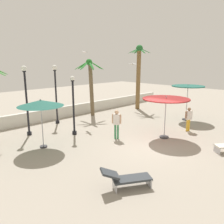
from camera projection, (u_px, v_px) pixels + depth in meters
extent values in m
plane|color=#9E9384|center=(153.00, 146.00, 12.38)|extent=(56.00, 56.00, 0.00)
cube|color=silver|center=(61.00, 112.00, 18.42)|extent=(25.20, 0.30, 0.89)
cylinder|color=#333338|center=(44.00, 146.00, 12.22)|extent=(0.38, 0.38, 0.08)
cylinder|color=#A5A5AD|center=(42.00, 127.00, 11.98)|extent=(0.05, 0.05, 2.30)
cone|color=#1E594C|center=(41.00, 103.00, 11.70)|extent=(2.35, 2.35, 0.31)
sphere|color=#99999E|center=(40.00, 100.00, 11.66)|extent=(0.08, 0.08, 0.08)
cylinder|color=#333338|center=(186.00, 119.00, 17.86)|extent=(0.54, 0.54, 0.08)
cylinder|color=#A5A5AD|center=(187.00, 103.00, 17.58)|extent=(0.05, 0.05, 2.65)
cylinder|color=#1E594C|center=(188.00, 86.00, 17.29)|extent=(2.43, 2.43, 0.06)
sphere|color=#99999E|center=(188.00, 84.00, 17.26)|extent=(0.08, 0.08, 0.08)
cylinder|color=#333338|center=(164.00, 137.00, 13.74)|extent=(0.55, 0.55, 0.08)
cylinder|color=#A5A5AD|center=(165.00, 118.00, 13.49)|extent=(0.05, 0.05, 2.38)
cylinder|color=maroon|center=(166.00, 99.00, 13.24)|extent=(2.72, 2.72, 0.06)
sphere|color=#99999E|center=(166.00, 97.00, 13.21)|extent=(0.08, 0.08, 0.08)
cylinder|color=brown|center=(91.00, 89.00, 18.83)|extent=(0.50, 0.32, 4.41)
sphere|color=#247427|center=(89.00, 62.00, 18.22)|extent=(0.50, 0.50, 0.50)
ellipsoid|color=#247427|center=(96.00, 65.00, 18.64)|extent=(1.17, 0.39, 0.69)
ellipsoid|color=#247427|center=(90.00, 65.00, 18.90)|extent=(0.98, 0.93, 0.69)
ellipsoid|color=#247427|center=(83.00, 65.00, 18.62)|extent=(0.42, 1.17, 0.69)
ellipsoid|color=#247427|center=(81.00, 66.00, 18.02)|extent=(1.14, 0.61, 0.69)
ellipsoid|color=#247427|center=(84.00, 66.00, 17.73)|extent=(1.16, 0.50, 0.69)
ellipsoid|color=#247427|center=(91.00, 66.00, 17.69)|extent=(0.64, 1.14, 0.69)
ellipsoid|color=#247427|center=(97.00, 65.00, 18.15)|extent=(0.80, 1.07, 0.69)
cylinder|color=brown|center=(138.00, 79.00, 21.40)|extent=(0.45, 0.39, 5.61)
sphere|color=#266C2F|center=(139.00, 48.00, 20.82)|extent=(0.63, 0.63, 0.63)
ellipsoid|color=#266C2F|center=(143.00, 51.00, 21.27)|extent=(1.02, 0.29, 0.50)
ellipsoid|color=#266C2F|center=(137.00, 51.00, 21.36)|extent=(0.60, 1.00, 0.50)
ellipsoid|color=#266C2F|center=(133.00, 51.00, 20.99)|extent=(0.70, 0.96, 0.50)
ellipsoid|color=#266C2F|center=(135.00, 51.00, 20.51)|extent=(1.01, 0.25, 0.50)
ellipsoid|color=#266C2F|center=(142.00, 51.00, 20.38)|extent=(0.58, 1.00, 0.50)
ellipsoid|color=#266C2F|center=(145.00, 51.00, 20.74)|extent=(0.69, 0.96, 0.50)
cylinder|color=black|center=(74.00, 133.00, 14.37)|extent=(0.28, 0.28, 0.20)
cylinder|color=black|center=(74.00, 108.00, 14.02)|extent=(0.12, 0.12, 3.34)
cylinder|color=black|center=(73.00, 81.00, 13.66)|extent=(0.22, 0.22, 0.06)
sphere|color=white|center=(72.00, 78.00, 13.62)|extent=(0.29, 0.29, 0.29)
cylinder|color=black|center=(58.00, 122.00, 16.90)|extent=(0.28, 0.28, 0.20)
cylinder|color=black|center=(56.00, 97.00, 16.50)|extent=(0.12, 0.12, 3.85)
cylinder|color=black|center=(55.00, 70.00, 16.08)|extent=(0.22, 0.22, 0.06)
sphere|color=white|center=(55.00, 68.00, 16.04)|extent=(0.37, 0.37, 0.37)
cylinder|color=black|center=(29.00, 133.00, 14.23)|extent=(0.28, 0.28, 0.20)
cylinder|color=black|center=(27.00, 104.00, 13.83)|extent=(0.12, 0.12, 3.91)
cylinder|color=black|center=(24.00, 71.00, 13.40)|extent=(0.22, 0.22, 0.06)
sphere|color=white|center=(24.00, 68.00, 13.36)|extent=(0.33, 0.33, 0.33)
cube|color=#B7B7BC|center=(149.00, 181.00, 8.48)|extent=(0.32, 0.49, 0.35)
cube|color=#B7B7BC|center=(115.00, 185.00, 8.17)|extent=(0.32, 0.49, 0.35)
cube|color=#33383D|center=(132.00, 179.00, 8.29)|extent=(1.48, 1.20, 0.08)
cube|color=#33383D|center=(110.00, 174.00, 8.03)|extent=(0.83, 0.80, 0.32)
cube|color=#B7B7BC|center=(217.00, 150.00, 11.44)|extent=(0.38, 0.45, 0.35)
cylinder|color=gold|center=(189.00, 125.00, 14.95)|extent=(0.12, 0.12, 0.80)
cylinder|color=gold|center=(187.00, 125.00, 14.89)|extent=(0.12, 0.12, 0.80)
cube|color=silver|center=(189.00, 115.00, 14.77)|extent=(0.43, 0.36, 0.57)
sphere|color=#936B4C|center=(189.00, 109.00, 14.69)|extent=(0.22, 0.22, 0.22)
cylinder|color=#936B4C|center=(192.00, 114.00, 14.85)|extent=(0.08, 0.08, 0.51)
cylinder|color=#936B4C|center=(186.00, 115.00, 14.68)|extent=(0.08, 0.08, 0.51)
cylinder|color=#3F8C59|center=(118.00, 132.00, 13.45)|extent=(0.12, 0.12, 0.88)
cylinder|color=#3F8C59|center=(115.00, 132.00, 13.49)|extent=(0.12, 0.12, 0.88)
cube|color=silver|center=(117.00, 119.00, 13.30)|extent=(0.39, 0.43, 0.62)
sphere|color=tan|center=(117.00, 112.00, 13.21)|extent=(0.24, 0.24, 0.24)
cylinder|color=tan|center=(121.00, 119.00, 13.24)|extent=(0.08, 0.08, 0.56)
cylinder|color=tan|center=(113.00, 119.00, 13.36)|extent=(0.08, 0.08, 0.56)
ellipsoid|color=white|center=(132.00, 64.00, 21.49)|extent=(0.34, 0.20, 0.12)
sphere|color=white|center=(131.00, 64.00, 21.40)|extent=(0.10, 0.10, 0.10)
cube|color=silver|center=(134.00, 64.00, 21.23)|extent=(0.29, 0.62, 0.16)
cube|color=silver|center=(130.00, 64.00, 21.74)|extent=(0.29, 0.63, 0.07)
ellipsoid|color=white|center=(85.00, 52.00, 16.50)|extent=(0.34, 0.23, 0.12)
sphere|color=white|center=(82.00, 52.00, 16.43)|extent=(0.10, 0.10, 0.10)
cube|color=silver|center=(86.00, 52.00, 16.29)|extent=(0.31, 0.49, 0.03)
cube|color=silver|center=(84.00, 52.00, 16.71)|extent=(0.31, 0.48, 0.10)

